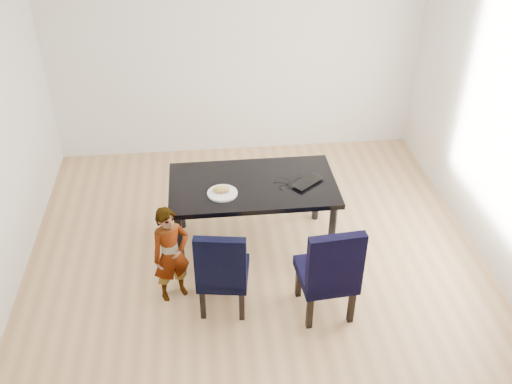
{
  "coord_description": "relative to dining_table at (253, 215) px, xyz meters",
  "views": [
    {
      "loc": [
        -0.45,
        -4.04,
        3.75
      ],
      "look_at": [
        0.0,
        0.2,
        0.85
      ],
      "focal_mm": 40.0,
      "sensor_mm": 36.0,
      "label": 1
    }
  ],
  "objects": [
    {
      "name": "floor",
      "position": [
        0.0,
        -0.5,
        -0.38
      ],
      "size": [
        4.5,
        5.0,
        0.01
      ],
      "primitive_type": "cube",
      "color": "tan",
      "rests_on": "ground"
    },
    {
      "name": "wall_back",
      "position": [
        0.0,
        2.0,
        0.98
      ],
      "size": [
        4.5,
        0.01,
        2.7
      ],
      "primitive_type": "cube",
      "color": "white",
      "rests_on": "ground"
    },
    {
      "name": "dining_table",
      "position": [
        0.0,
        0.0,
        0.0
      ],
      "size": [
        1.6,
        0.9,
        0.75
      ],
      "primitive_type": "cube",
      "color": "black",
      "rests_on": "floor"
    },
    {
      "name": "chair_left",
      "position": [
        -0.34,
        -0.82,
        0.07
      ],
      "size": [
        0.49,
        0.51,
        0.89
      ],
      "primitive_type": "cube",
      "rotation": [
        0.0,
        0.0,
        -0.16
      ],
      "color": "black",
      "rests_on": "floor"
    },
    {
      "name": "chair_right",
      "position": [
        0.54,
        -0.96,
        0.11
      ],
      "size": [
        0.5,
        0.52,
        0.98
      ],
      "primitive_type": "cube",
      "rotation": [
        0.0,
        0.0,
        0.08
      ],
      "color": "black",
      "rests_on": "floor"
    },
    {
      "name": "child",
      "position": [
        -0.79,
        -0.65,
        0.1
      ],
      "size": [
        0.41,
        0.36,
        0.96
      ],
      "primitive_type": "imported",
      "rotation": [
        0.0,
        0.0,
        0.43
      ],
      "color": "#FF4A15",
      "rests_on": "floor"
    },
    {
      "name": "plate",
      "position": [
        -0.3,
        -0.15,
        0.38
      ],
      "size": [
        0.34,
        0.34,
        0.02
      ],
      "primitive_type": "cylinder",
      "rotation": [
        0.0,
        0.0,
        -0.25
      ],
      "color": "silver",
      "rests_on": "dining_table"
    },
    {
      "name": "sandwich",
      "position": [
        -0.31,
        -0.14,
        0.42
      ],
      "size": [
        0.17,
        0.09,
        0.06
      ],
      "primitive_type": "ellipsoid",
      "rotation": [
        0.0,
        0.0,
        0.1
      ],
      "color": "gold",
      "rests_on": "plate"
    },
    {
      "name": "laptop",
      "position": [
        0.49,
        -0.02,
        0.39
      ],
      "size": [
        0.4,
        0.38,
        0.03
      ],
      "primitive_type": "imported",
      "rotation": [
        0.0,
        0.0,
        3.81
      ],
      "color": "black",
      "rests_on": "dining_table"
    },
    {
      "name": "cable_tangle",
      "position": [
        0.31,
        -0.11,
        0.38
      ],
      "size": [
        0.17,
        0.17,
        0.01
      ],
      "primitive_type": "torus",
      "rotation": [
        0.0,
        0.0,
        0.3
      ],
      "color": "black",
      "rests_on": "dining_table"
    }
  ]
}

